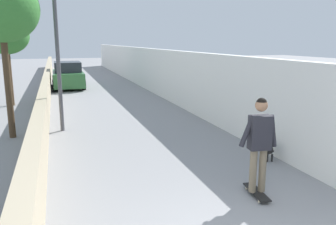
{
  "coord_description": "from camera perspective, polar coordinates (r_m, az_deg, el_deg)",
  "views": [
    {
      "loc": [
        -3.12,
        2.32,
        2.78
      ],
      "look_at": [
        4.92,
        -0.31,
        1.0
      ],
      "focal_mm": 36.77,
      "sensor_mm": 36.0,
      "label": 1
    }
  ],
  "objects": [
    {
      "name": "ground_plane",
      "position": [
        17.5,
        -10.26,
        2.55
      ],
      "size": [
        80.0,
        80.0,
        0.0
      ],
      "primitive_type": "plane",
      "color": "gray"
    },
    {
      "name": "wall_left",
      "position": [
        15.29,
        -19.62,
        2.78
      ],
      "size": [
        48.0,
        0.3,
        1.09
      ],
      "primitive_type": "cube",
      "color": "tan",
      "rests_on": "ground"
    },
    {
      "name": "fence_right",
      "position": [
        16.04,
        0.51,
        6.12
      ],
      "size": [
        48.0,
        0.3,
        2.34
      ],
      "primitive_type": "cube",
      "color": "white",
      "rests_on": "ground"
    },
    {
      "name": "tree_left_near",
      "position": [
        16.23,
        -25.29,
        11.39
      ],
      "size": [
        1.88,
        1.88,
        3.78
      ],
      "color": "brown",
      "rests_on": "ground"
    },
    {
      "name": "tree_left_mid",
      "position": [
        10.73,
        -25.98,
        15.07
      ],
      "size": [
        2.03,
        2.03,
        4.53
      ],
      "color": "#473523",
      "rests_on": "ground"
    },
    {
      "name": "lamp_post",
      "position": [
        10.98,
        -18.02,
        12.4
      ],
      "size": [
        0.36,
        0.36,
        4.38
      ],
      "color": "#4C4C51",
      "rests_on": "ground"
    },
    {
      "name": "skateboard",
      "position": [
        6.64,
        14.46,
        -12.65
      ],
      "size": [
        0.82,
        0.31,
        0.08
      ],
      "color": "black",
      "rests_on": "ground"
    },
    {
      "name": "person_skateboarder",
      "position": [
        6.29,
        14.94,
        -4.09
      ],
      "size": [
        0.27,
        0.72,
        1.73
      ],
      "color": "#726651",
      "rests_on": "skateboard"
    },
    {
      "name": "dog",
      "position": [
        8.49,
        16.1,
        -5.76
      ],
      "size": [
        1.9,
        1.43,
        1.06
      ],
      "color": "black",
      "rests_on": "ground"
    },
    {
      "name": "car_near",
      "position": [
        21.45,
        -16.24,
        5.88
      ],
      "size": [
        3.96,
        1.8,
        1.54
      ],
      "color": "#336B38",
      "rests_on": "ground"
    }
  ]
}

